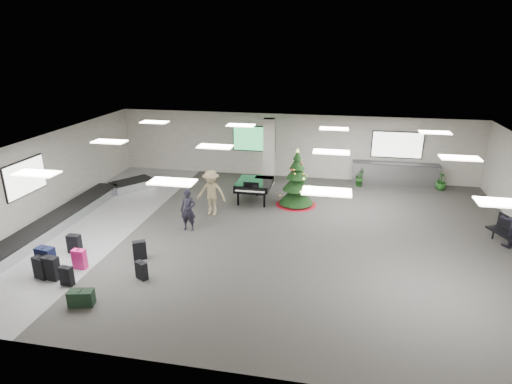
% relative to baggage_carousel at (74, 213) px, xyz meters
% --- Properties ---
extents(ground, '(18.00, 18.00, 0.00)m').
position_rel_baggage_carousel_xyz_m(ground, '(7.84, 0.08, -0.21)').
color(ground, '#353431').
rests_on(ground, ground).
extents(room_envelope, '(18.02, 14.02, 3.21)m').
position_rel_baggage_carousel_xyz_m(room_envelope, '(7.46, 0.75, 2.12)').
color(room_envelope, '#A09C93').
rests_on(room_envelope, ground).
extents(baggage_carousel, '(2.28, 9.71, 0.43)m').
position_rel_baggage_carousel_xyz_m(baggage_carousel, '(0.00, 0.00, 0.00)').
color(baggage_carousel, silver).
rests_on(baggage_carousel, ground).
extents(service_counter, '(4.05, 0.65, 1.08)m').
position_rel_baggage_carousel_xyz_m(service_counter, '(12.84, 6.73, 0.33)').
color(service_counter, silver).
rests_on(service_counter, ground).
extents(suitcase_0, '(0.49, 0.31, 0.74)m').
position_rel_baggage_carousel_xyz_m(suitcase_0, '(2.05, -4.27, 0.15)').
color(suitcase_0, black).
rests_on(suitcase_0, ground).
extents(suitcase_1, '(0.39, 0.23, 0.60)m').
position_rel_baggage_carousel_xyz_m(suitcase_1, '(2.67, -4.47, 0.08)').
color(suitcase_1, black).
rests_on(suitcase_1, ground).
extents(pink_suitcase, '(0.40, 0.23, 0.64)m').
position_rel_baggage_carousel_xyz_m(pink_suitcase, '(2.49, -3.54, 0.10)').
color(pink_suitcase, '#D51B68').
rests_on(pink_suitcase, ground).
extents(suitcase_3, '(0.47, 0.41, 0.64)m').
position_rel_baggage_carousel_xyz_m(suitcase_3, '(4.03, -2.63, 0.10)').
color(suitcase_3, black).
rests_on(suitcase_3, ground).
extents(navy_suitcase, '(0.57, 0.38, 0.84)m').
position_rel_baggage_carousel_xyz_m(navy_suitcase, '(1.66, -3.94, 0.20)').
color(navy_suitcase, black).
rests_on(navy_suitcase, ground).
extents(suitcase_5, '(0.50, 0.36, 0.70)m').
position_rel_baggage_carousel_xyz_m(suitcase_5, '(1.71, -4.27, 0.12)').
color(suitcase_5, black).
rests_on(suitcase_5, ground).
extents(green_duffel, '(0.71, 0.46, 0.46)m').
position_rel_baggage_carousel_xyz_m(green_duffel, '(3.63, -5.29, 0.00)').
color(green_duffel, black).
rests_on(green_duffel, ground).
extents(suitcase_7, '(0.42, 0.36, 0.56)m').
position_rel_baggage_carousel_xyz_m(suitcase_7, '(4.62, -3.74, 0.06)').
color(suitcase_7, black).
rests_on(suitcase_7, ground).
extents(suitcase_8, '(0.43, 0.25, 0.65)m').
position_rel_baggage_carousel_xyz_m(suitcase_8, '(1.73, -2.63, 0.10)').
color(suitcase_8, black).
rests_on(suitcase_8, ground).
extents(christmas_tree, '(1.74, 1.74, 2.48)m').
position_rel_baggage_carousel_xyz_m(christmas_tree, '(8.44, 3.13, 0.64)').
color(christmas_tree, maroon).
rests_on(christmas_tree, ground).
extents(grand_piano, '(1.47, 1.87, 1.07)m').
position_rel_baggage_carousel_xyz_m(grand_piano, '(6.60, 3.18, 0.55)').
color(grand_piano, black).
rests_on(grand_piano, ground).
extents(bench, '(1.08, 1.58, 0.95)m').
position_rel_baggage_carousel_xyz_m(bench, '(15.97, 0.58, 0.32)').
color(bench, black).
rests_on(bench, ground).
extents(traveler_a, '(0.58, 0.38, 1.57)m').
position_rel_baggage_carousel_xyz_m(traveler_a, '(4.82, -0.20, 0.57)').
color(traveler_a, black).
rests_on(traveler_a, ground).
extents(traveler_b, '(1.24, 0.76, 1.86)m').
position_rel_baggage_carousel_xyz_m(traveler_b, '(5.23, 1.40, 0.72)').
color(traveler_b, '#8C7956').
rests_on(traveler_b, ground).
extents(potted_plant_left, '(0.55, 0.57, 0.81)m').
position_rel_baggage_carousel_xyz_m(potted_plant_left, '(11.19, 6.13, 0.19)').
color(potted_plant_left, '#163A12').
rests_on(potted_plant_left, ground).
extents(potted_plant_right, '(0.59, 0.59, 0.84)m').
position_rel_baggage_carousel_xyz_m(potted_plant_right, '(14.92, 6.34, 0.21)').
color(potted_plant_right, '#163A12').
rests_on(potted_plant_right, ground).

